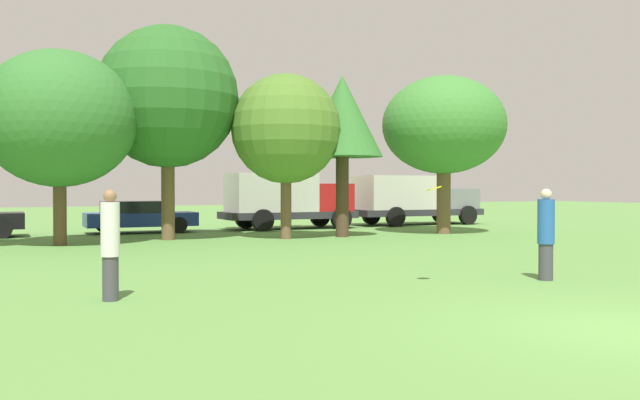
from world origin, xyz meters
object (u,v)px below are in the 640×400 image
at_px(frisbee, 434,188).
at_px(tree_5, 444,126).
at_px(person_catcher, 546,234).
at_px(tree_1, 59,119).
at_px(parked_car_blue, 139,216).
at_px(delivery_truck_grey, 412,198).
at_px(tree_4, 342,118).
at_px(tree_2, 168,98).
at_px(tree_3, 286,129).
at_px(person_thrower, 110,244).
at_px(delivery_truck_red, 287,199).

relative_size(frisbee, tree_5, 0.04).
xyz_separation_m(person_catcher, tree_1, (-7.57, 12.44, 2.98)).
distance_m(person_catcher, tree_5, 13.50).
bearing_deg(frisbee, parked_car_blue, 96.31).
bearing_deg(delivery_truck_grey, tree_4, -139.59).
height_order(tree_4, tree_5, tree_5).
relative_size(tree_4, delivery_truck_grey, 0.89).
bearing_deg(tree_2, delivery_truck_grey, 18.13).
bearing_deg(tree_5, frisbee, -127.29).
height_order(person_catcher, frisbee, frisbee).
xyz_separation_m(frisbee, parked_car_blue, (-1.87, 16.89, -1.11)).
distance_m(tree_1, tree_3, 7.30).
bearing_deg(tree_5, tree_2, 171.11).
relative_size(tree_1, tree_4, 1.03).
relative_size(person_catcher, tree_1, 0.29).
height_order(person_catcher, tree_3, tree_3).
xyz_separation_m(person_catcher, parked_car_blue, (-4.25, 17.20, -0.24)).
relative_size(person_catcher, tree_4, 0.30).
relative_size(tree_3, delivery_truck_grey, 0.88).
xyz_separation_m(tree_3, tree_4, (2.19, -0.03, 0.48)).
relative_size(tree_4, parked_car_blue, 1.37).
xyz_separation_m(frisbee, delivery_truck_grey, (11.00, 17.01, -0.49)).
xyz_separation_m(tree_2, delivery_truck_grey, (12.69, 4.16, -3.54)).
xyz_separation_m(person_thrower, person_catcher, (7.87, -1.26, -0.00)).
distance_m(person_thrower, tree_2, 13.08).
bearing_deg(delivery_truck_red, tree_2, -146.63).
bearing_deg(delivery_truck_grey, tree_5, -111.94).
bearing_deg(delivery_truck_red, parked_car_blue, 178.97).
distance_m(frisbee, tree_3, 11.86).
bearing_deg(delivery_truck_red, tree_5, -51.14).
distance_m(delivery_truck_red, delivery_truck_grey, 6.67).
relative_size(person_thrower, delivery_truck_red, 0.30).
bearing_deg(delivery_truck_red, person_catcher, -95.59).
distance_m(frisbee, tree_1, 13.36).
bearing_deg(tree_3, tree_5, -2.30).
relative_size(person_catcher, tree_3, 0.31).
bearing_deg(delivery_truck_grey, delivery_truck_red, -176.12).
bearing_deg(delivery_truck_red, frisbee, -103.59).
bearing_deg(delivery_truck_grey, parked_car_blue, -178.49).
bearing_deg(tree_5, person_catcher, -118.17).
distance_m(parked_car_blue, delivery_truck_grey, 12.89).
xyz_separation_m(person_catcher, delivery_truck_grey, (8.62, 17.31, 0.38)).
distance_m(tree_2, delivery_truck_grey, 13.82).
bearing_deg(frisbee, tree_4, 69.60).
distance_m(tree_4, parked_car_blue, 8.95).
bearing_deg(frisbee, tree_2, 97.50).
bearing_deg(parked_car_blue, person_thrower, -101.78).
bearing_deg(tree_1, tree_2, 11.57).
relative_size(tree_3, parked_car_blue, 1.35).
distance_m(person_thrower, tree_5, 17.71).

